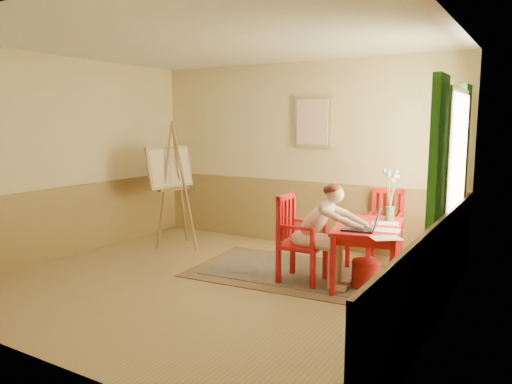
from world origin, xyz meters
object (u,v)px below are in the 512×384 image
Objects in this scene: table at (368,232)px; laptop at (364,226)px; easel at (172,172)px; chair_left at (298,239)px; chair_back at (386,226)px; figure at (321,230)px.

laptop is at bearing -79.62° from table.
table is 3.25m from easel.
easel reaches higher than table.
chair_left is 1.57m from chair_back.
laptop is (0.52, -0.02, 0.10)m from figure.
chair_left is 0.33m from figure.
easel reaches higher than laptop.
chair_left is 2.60m from easel.
chair_left is (-0.74, -0.33, -0.10)m from table.
table is 0.39m from laptop.
easel is at bearing -164.98° from chair_back.
figure is (-0.45, -0.33, 0.04)m from table.
figure is at bearing -12.40° from easel.
chair_back is 3.27m from easel.
easel reaches higher than figure.
chair_left reaches higher than chair_back.
figure is 2.85m from easel.
chair_left is 0.55× the size of easel.
laptop is at bearing -10.84° from easel.
chair_back reaches higher than table.
chair_back is at bearing 96.67° from laptop.
figure is (0.29, -0.00, 0.15)m from chair_left.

